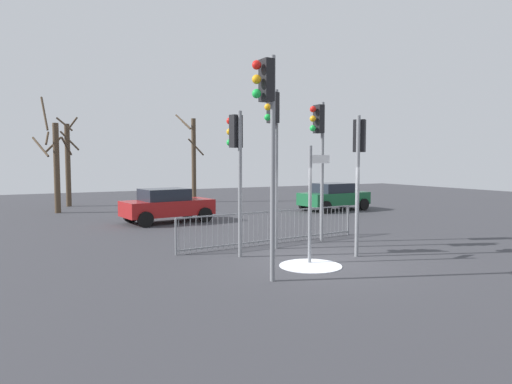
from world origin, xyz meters
The scene contains 14 objects.
ground_plane centered at (0.00, 0.00, 0.00)m, with size 60.00×60.00×0.00m, color #38383D.
traffic_light_rear_left centered at (-0.45, 1.79, 3.51)m, with size 0.54×0.38×4.80m.
traffic_light_mid_left centered at (-2.37, -1.36, 3.62)m, with size 0.57×0.34×4.96m.
traffic_light_foreground_left centered at (1.40, 2.08, 3.34)m, with size 0.57×0.34×4.56m.
traffic_light_foreground_right centered at (-1.84, 1.42, 2.96)m, with size 0.37×0.55×4.04m.
traffic_light_rear_right centered at (1.25, -0.07, 2.87)m, with size 0.48×0.45×3.92m.
direction_sign_post centered at (-0.43, -0.22, 1.72)m, with size 0.77×0.24×3.07m.
pedestrian_guard_railing centered at (-0.01, 2.61, 0.55)m, with size 6.68×0.65×1.07m.
car_green_far centered at (7.64, 9.57, 0.77)m, with size 3.96×2.27×1.47m.
car_red_near centered at (-1.62, 9.07, 0.77)m, with size 4.00×2.37×1.47m.
bare_tree_left centered at (-5.63, 15.06, 2.55)m, with size 1.87×1.64×5.88m.
bare_tree_centre centered at (2.60, 17.61, 2.84)m, with size 1.54×1.58×5.60m.
bare_tree_right centered at (-4.79, 18.38, 2.63)m, with size 1.40×1.38×5.22m.
snow_patch_kerb centered at (-0.67, -0.54, 0.01)m, with size 1.60×1.60×0.01m, color white.
Camera 1 is at (-7.12, -10.04, 2.70)m, focal length 31.85 mm.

